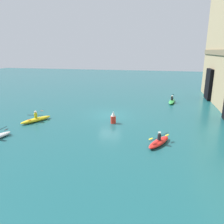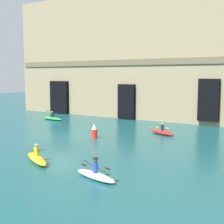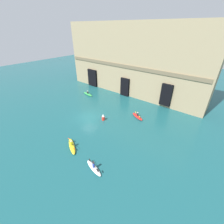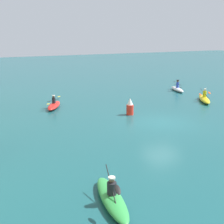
# 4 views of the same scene
# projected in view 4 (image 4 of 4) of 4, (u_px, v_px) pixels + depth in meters

# --- Properties ---
(ground_plane) EXTENTS (120.00, 120.00, 0.00)m
(ground_plane) POSITION_uv_depth(u_px,v_px,m) (162.00, 123.00, 21.52)
(ground_plane) COLOR #195156
(kayak_green) EXTENTS (3.49, 1.26, 1.16)m
(kayak_green) POSITION_uv_depth(u_px,v_px,m) (112.00, 198.00, 11.50)
(kayak_green) COLOR green
(kayak_green) RESTS_ON ground
(kayak_yellow) EXTENTS (3.37, 2.29, 1.15)m
(kayak_yellow) POSITION_uv_depth(u_px,v_px,m) (204.00, 99.00, 27.90)
(kayak_yellow) COLOR yellow
(kayak_yellow) RESTS_ON ground
(kayak_red) EXTENTS (3.05, 2.03, 1.06)m
(kayak_red) POSITION_uv_depth(u_px,v_px,m) (54.00, 105.00, 25.59)
(kayak_red) COLOR red
(kayak_red) RESTS_ON ground
(kayak_white) EXTENTS (2.98, 1.33, 1.18)m
(kayak_white) POSITION_uv_depth(u_px,v_px,m) (177.00, 89.00, 32.68)
(kayak_white) COLOR white
(kayak_white) RESTS_ON ground
(marker_buoy) EXTENTS (0.54, 0.54, 1.28)m
(marker_buoy) POSITION_uv_depth(u_px,v_px,m) (130.00, 107.00, 23.47)
(marker_buoy) COLOR red
(marker_buoy) RESTS_ON ground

